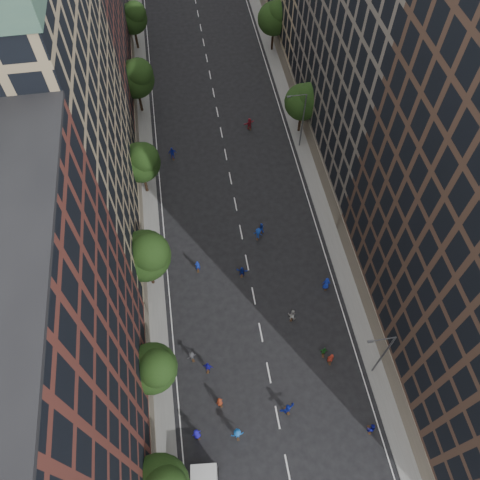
{
  "coord_description": "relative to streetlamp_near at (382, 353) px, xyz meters",
  "views": [
    {
      "loc": [
        -5.41,
        -1.45,
        47.76
      ],
      "look_at": [
        -0.53,
        29.0,
        2.0
      ],
      "focal_mm": 35.0,
      "sensor_mm": 36.0,
      "label": 1
    }
  ],
  "objects": [
    {
      "name": "skater_4",
      "position": [
        -16.5,
        2.79,
        -4.3
      ],
      "size": [
        1.1,
        0.72,
        1.74
      ],
      "primitive_type": "imported",
      "rotation": [
        0.0,
        0.0,
        2.83
      ],
      "color": "#1813A0",
      "rests_on": "ground"
    },
    {
      "name": "streetlamp_far",
      "position": [
        0.0,
        33.0,
        0.0
      ],
      "size": [
        2.64,
        0.22,
        9.06
      ],
      "color": "#595B60",
      "rests_on": "ground"
    },
    {
      "name": "sidewalk_left",
      "position": [
        -22.37,
        35.5,
        -5.09
      ],
      "size": [
        4.0,
        105.0,
        0.15
      ],
      "primitive_type": "cube",
      "color": "slate",
      "rests_on": "ground"
    },
    {
      "name": "skater_6",
      "position": [
        -15.78,
        -0.82,
        -4.42
      ],
      "size": [
        0.86,
        0.73,
        1.5
      ],
      "primitive_type": "imported",
      "rotation": [
        0.0,
        0.0,
        3.57
      ],
      "color": "maroon",
      "rests_on": "ground"
    },
    {
      "name": "skater_0",
      "position": [
        -18.33,
        -3.46,
        -4.25
      ],
      "size": [
        1.05,
        0.87,
        1.84
      ],
      "primitive_type": "imported",
      "rotation": [
        0.0,
        0.0,
        3.52
      ],
      "color": "#1D15B0",
      "rests_on": "ground"
    },
    {
      "name": "skater_16",
      "position": [
        -17.72,
        33.42,
        -4.2
      ],
      "size": [
        1.16,
        0.55,
        1.93
      ],
      "primitive_type": "imported",
      "rotation": [
        0.0,
        0.0,
        3.22
      ],
      "color": "#1423A6",
      "rests_on": "ground"
    },
    {
      "name": "tree_left_2",
      "position": [
        -21.36,
        13.83,
        1.19
      ],
      "size": [
        5.6,
        5.6,
        9.45
      ],
      "color": "black",
      "rests_on": "ground"
    },
    {
      "name": "skater_13",
      "position": [
        -16.25,
        14.93,
        -4.3
      ],
      "size": [
        0.65,
        0.45,
        1.74
      ],
      "primitive_type": "imported",
      "rotation": [
        0.0,
        0.0,
        3.1
      ],
      "color": "#132AA0",
      "rests_on": "ground"
    },
    {
      "name": "skater_14",
      "position": [
        -7.94,
        19.11,
        -4.36
      ],
      "size": [
        0.88,
        0.73,
        1.62
      ],
      "primitive_type": "imported",
      "rotation": [
        0.0,
        0.0,
        2.98
      ],
      "color": "#1736BA",
      "rests_on": "ground"
    },
    {
      "name": "skater_5",
      "position": [
        -9.34,
        -2.56,
        -4.3
      ],
      "size": [
        1.69,
        1.02,
        1.73
      ],
      "primitive_type": "imported",
      "rotation": [
        0.0,
        0.0,
        3.48
      ],
      "color": "navy",
      "rests_on": "ground"
    },
    {
      "name": "skater_10",
      "position": [
        -4.32,
        2.57,
        -4.41
      ],
      "size": [
        0.95,
        0.58,
        1.51
      ],
      "primitive_type": "imported",
      "rotation": [
        0.0,
        0.0,
        2.88
      ],
      "color": "#1A591D",
      "rests_on": "ground"
    },
    {
      "name": "sidewalk_right",
      "position": [
        1.63,
        35.5,
        -5.09
      ],
      "size": [
        4.0,
        105.0,
        0.15
      ],
      "primitive_type": "cube",
      "color": "slate",
      "rests_on": "ground"
    },
    {
      "name": "skater_11",
      "position": [
        -11.24,
        13.43,
        -4.42
      ],
      "size": [
        1.46,
        0.84,
        1.5
      ],
      "primitive_type": "imported",
      "rotation": [
        0.0,
        0.0,
        2.84
      ],
      "color": "#13299F",
      "rests_on": "ground"
    },
    {
      "name": "streetlamp_near",
      "position": [
        0.0,
        0.0,
        0.0
      ],
      "size": [
        2.64,
        0.22,
        9.06
      ],
      "color": "#595B60",
      "rests_on": "ground"
    },
    {
      "name": "skater_9",
      "position": [
        -18.03,
        4.24,
        -4.41
      ],
      "size": [
        1.11,
        0.86,
        1.51
      ],
      "primitive_type": "imported",
      "rotation": [
        0.0,
        0.0,
        3.49
      ],
      "color": "#393A3E",
      "rests_on": "ground"
    },
    {
      "name": "ground",
      "position": [
        -10.37,
        28.0,
        -5.17
      ],
      "size": [
        240.0,
        240.0,
        0.0
      ],
      "primitive_type": "plane",
      "color": "black",
      "rests_on": "ground"
    },
    {
      "name": "skater_17",
      "position": [
        -6.2,
        37.61,
        -4.27
      ],
      "size": [
        1.75,
        1.09,
        1.8
      ],
      "primitive_type": "imported",
      "rotation": [
        0.0,
        0.0,
        3.51
      ],
      "color": "maroon",
      "rests_on": "ground"
    },
    {
      "name": "tree_left_1",
      "position": [
        -21.39,
        1.86,
        0.38
      ],
      "size": [
        4.8,
        4.8,
        8.21
      ],
      "color": "black",
      "rests_on": "ground"
    },
    {
      "name": "tree_right_a",
      "position": [
        1.02,
        35.85,
        0.46
      ],
      "size": [
        5.0,
        5.0,
        8.39
      ],
      "color": "black",
      "rests_on": "ground"
    },
    {
      "name": "tree_left_4",
      "position": [
        -21.37,
        43.84,
        0.93
      ],
      "size": [
        5.4,
        5.4,
        9.08
      ],
      "color": "black",
      "rests_on": "ground"
    },
    {
      "name": "skater_12",
      "position": [
        -2.02,
        10.25,
        -4.22
      ],
      "size": [
        1.03,
        0.78,
        1.89
      ],
      "primitive_type": "imported",
      "rotation": [
        0.0,
        0.0,
        2.93
      ],
      "color": "#1427A4",
      "rests_on": "ground"
    },
    {
      "name": "tree_left_3",
      "position": [
        -21.38,
        27.85,
        0.65
      ],
      "size": [
        5.0,
        5.0,
        8.58
      ],
      "color": "black",
      "rests_on": "ground"
    },
    {
      "name": "skater_2",
      "position": [
        -1.87,
        -5.55,
        -4.33
      ],
      "size": [
        0.89,
        0.74,
        1.68
      ],
      "primitive_type": "imported",
      "rotation": [
        0.0,
        0.0,
        3.01
      ],
      "color": "#13169C",
      "rests_on": "ground"
    },
    {
      "name": "bldg_left_a",
      "position": [
        -29.37,
        -1.0,
        9.83
      ],
      "size": [
        14.0,
        22.0,
        30.0
      ],
      "primitive_type": "cube",
      "color": "#5A2922",
      "rests_on": "ground"
    },
    {
      "name": "bldg_left_c",
      "position": [
        -29.37,
        46.0,
        8.83
      ],
      "size": [
        14.0,
        20.0,
        28.0
      ],
      "primitive_type": "cube",
      "color": "#5A2922",
      "rests_on": "ground"
    },
    {
      "name": "skater_7",
      "position": [
        -3.89,
        1.66,
        -4.23
      ],
      "size": [
        0.71,
        0.49,
        1.88
      ],
      "primitive_type": "imported",
      "rotation": [
        0.0,
        0.0,
        3.09
      ],
      "color": "#9F281A",
      "rests_on": "ground"
    },
    {
      "name": "skater_15",
      "position": [
        -8.45,
        18.34,
        -4.32
      ],
      "size": [
        1.26,
        1.04,
        1.7
      ],
      "primitive_type": "imported",
      "rotation": [
        0.0,
        0.0,
        2.71
      ],
      "color": "#1337A1",
      "rests_on": "ground"
    },
    {
      "name": "bldg_left_b",
      "position": [
        -29.37,
        23.0,
        11.83
      ],
      "size": [
        14.0,
        26.0,
        34.0
      ],
      "primitive_type": "cube",
      "color": "#958262",
      "rests_on": "ground"
    },
    {
      "name": "tree_left_5",
      "position": [
        -21.39,
        59.86,
        0.51
      ],
      "size": [
        4.8,
        4.8,
        8.33
      ],
      "color": "black",
      "rests_on": "ground"
    },
    {
      "name": "skater_3",
      "position": [
        -14.53,
        -4.09,
        -4.22
      ],
      "size": [
        1.27,
        0.79,
        1.9
      ],
      "primitive_type": "imported",
      "rotation": [
        0.0,
        0.0,
        3.21
      ],
      "color": "blue",
      "rests_on": "ground"
    },
    {
      "name": "bldg_right_b",
      "position": [
        8.63,
        32.0,
        11.33
      ],
      "size": [
        14.0,
        28.0,
        33.0
      ],
      "primitive_type": "cube",
      "color": "#645C53",
      "rests_on": "ground"
    },
    {
      "name": "tree_right_b",
      "position": [
        1.02,
        55.85,
        0.79
      ],
      "size": [
        5.2,
        5.2,
        8.83
      ],
      "color": "black",
      "rests_on": "ground"
    },
    {
      "name": "skater_8",
      "position": [
        -6.73,
        7.11,
        -4.27
      ],
      "size": [
        1.06,
        0.94,
        1.79
      ],
      "primitive_type": "imported",
      "rotation": [
        0.0,
        0.0,
        2.78
      ],
      "color": "#B0AFAB",
      "rests_on": "ground"
    }
  ]
}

